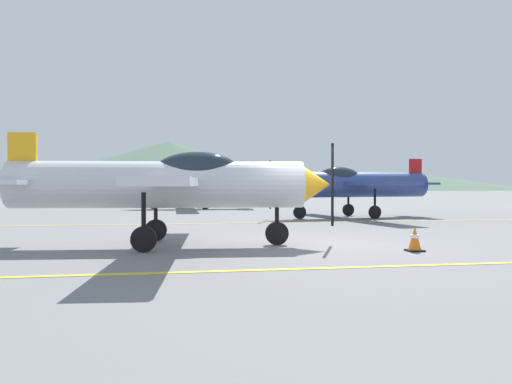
# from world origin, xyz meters

# --- Properties ---
(ground_plane) EXTENTS (400.00, 400.00, 0.00)m
(ground_plane) POSITION_xyz_m (0.00, 0.00, 0.00)
(ground_plane) COLOR slate
(apron_line_near) EXTENTS (80.00, 0.16, 0.01)m
(apron_line_near) POSITION_xyz_m (0.00, -3.64, 0.01)
(apron_line_near) COLOR yellow
(apron_line_near) RESTS_ON ground_plane
(apron_line_far) EXTENTS (80.00, 0.16, 0.01)m
(apron_line_far) POSITION_xyz_m (0.00, 7.44, 0.01)
(apron_line_far) COLOR yellow
(apron_line_far) RESTS_ON ground_plane
(airplane_near) EXTENTS (8.12, 9.33, 2.79)m
(airplane_near) POSITION_xyz_m (-3.56, 0.32, 1.57)
(airplane_near) COLOR silver
(airplane_near) RESTS_ON ground_plane
(airplane_mid) EXTENTS (8.15, 9.32, 2.79)m
(airplane_mid) POSITION_xyz_m (4.77, 10.12, 1.57)
(airplane_mid) COLOR #33478C
(airplane_mid) RESTS_ON ground_plane
(airplane_far) EXTENTS (8.03, 9.27, 2.79)m
(airplane_far) POSITION_xyz_m (-1.88, 20.21, 1.57)
(airplane_far) COLOR silver
(airplane_far) RESTS_ON ground_plane
(traffic_cone_front) EXTENTS (0.36, 0.36, 0.59)m
(traffic_cone_front) POSITION_xyz_m (1.91, -1.67, 0.29)
(traffic_cone_front) COLOR black
(traffic_cone_front) RESTS_ON ground_plane
(hill_centerleft) EXTENTS (87.76, 87.76, 13.04)m
(hill_centerleft) POSITION_xyz_m (-3.41, 125.26, 6.52)
(hill_centerleft) COLOR #4C6651
(hill_centerleft) RESTS_ON ground_plane
(hill_centerright) EXTENTS (87.45, 87.45, 6.62)m
(hill_centerright) POSITION_xyz_m (68.76, 148.62, 3.31)
(hill_centerright) COLOR #4C6651
(hill_centerright) RESTS_ON ground_plane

